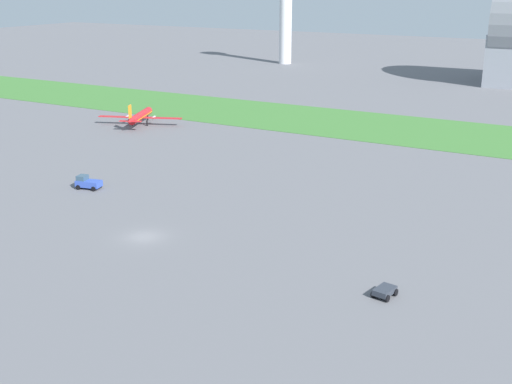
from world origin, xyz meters
name	(u,v)px	position (x,y,z in m)	size (l,w,h in m)	color
ground_plane	(145,237)	(0.00, 0.00, 0.00)	(600.00, 600.00, 0.00)	slate
grass_taxiway_strip	(363,125)	(0.00, 72.72, 0.04)	(360.00, 28.00, 0.08)	#3D7533
airplane_taxiing_turboprop	(140,116)	(-40.66, 50.06, 1.95)	(17.02, 14.74, 5.34)	red
baggage_cart_near_gate	(385,291)	(30.07, -1.10, 0.57)	(2.12, 2.64, 0.90)	#2D333D
pushback_tug_midfield	(88,183)	(-19.23, 11.17, 0.91)	(3.90, 2.68, 1.95)	#334FB2
control_tower	(286,1)	(-62.41, 159.62, 21.68)	(8.00, 8.00, 36.78)	silver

